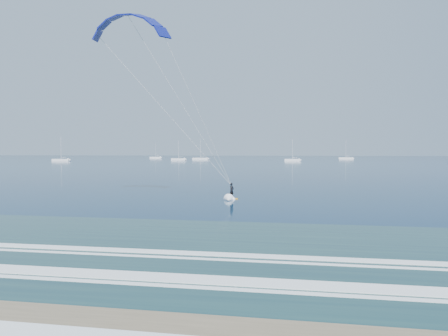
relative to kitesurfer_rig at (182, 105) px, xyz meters
name	(u,v)px	position (x,y,z in m)	size (l,w,h in m)	color
kitesurfer_rig	(182,105)	(0.00, 0.00, 0.00)	(14.93, 9.56, 19.46)	orange
sailboat_0	(61,160)	(-106.80, 151.31, -9.26)	(9.43, 2.40, 12.72)	silver
sailboat_1	(179,159)	(-51.87, 180.08, -9.26)	(8.14, 2.40, 11.26)	silver
sailboat_2	(200,159)	(-43.45, 199.24, -9.26)	(9.67, 2.40, 12.91)	silver
sailboat_3	(292,160)	(12.02, 171.46, -9.26)	(8.07, 2.40, 11.29)	silver
sailboat_4	(346,158)	(46.51, 228.81, -9.26)	(9.25, 2.40, 12.50)	silver
sailboat_7	(156,158)	(-84.39, 234.66, -9.27)	(8.42, 2.40, 10.91)	silver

